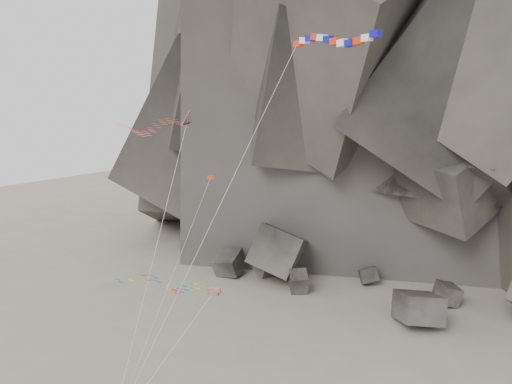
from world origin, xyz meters
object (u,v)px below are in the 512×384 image
Objects in this scene: parafoil_kite at (160,283)px; pennant_kite at (191,226)px; delta_kite at (148,127)px; banner_kite at (331,43)px.

parafoil_kite is 0.67× the size of pennant_kite.
pennant_kite is (7.14, -2.44, -7.87)m from delta_kite.
pennant_kite is at bearing -17.35° from parafoil_kite.
parafoil_kite is 8.71m from pennant_kite.
banner_kite reaches higher than parafoil_kite.
delta_kite reaches higher than parafoil_kite.
banner_kite is at bearing -3.78° from delta_kite.
banner_kite is 1.58× the size of pennant_kite.
banner_kite is at bearing 5.05° from parafoil_kite.
parafoil_kite is (1.65, -0.74, -14.42)m from delta_kite.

